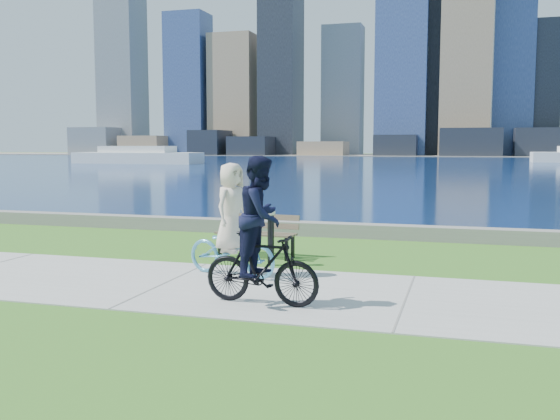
{
  "coord_description": "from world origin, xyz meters",
  "views": [
    {
      "loc": [
        0.79,
        -9.36,
        2.34
      ],
      "look_at": [
        -2.56,
        2.0,
        1.1
      ],
      "focal_mm": 40.0,
      "sensor_mm": 36.0,
      "label": 1
    }
  ],
  "objects_px": {
    "bollard_lamp": "(271,232)",
    "cyclist_woman": "(232,234)",
    "cyclist_man": "(261,242)"
  },
  "relations": [
    {
      "from": "bollard_lamp",
      "to": "cyclist_woman",
      "type": "height_order",
      "value": "cyclist_woman"
    },
    {
      "from": "bollard_lamp",
      "to": "cyclist_woman",
      "type": "xyz_separation_m",
      "value": [
        -0.36,
        -1.2,
        0.11
      ]
    },
    {
      "from": "bollard_lamp",
      "to": "cyclist_man",
      "type": "xyz_separation_m",
      "value": [
        0.78,
        -2.96,
        0.28
      ]
    },
    {
      "from": "bollard_lamp",
      "to": "cyclist_man",
      "type": "bearing_deg",
      "value": -75.3
    },
    {
      "from": "cyclist_woman",
      "to": "bollard_lamp",
      "type": "bearing_deg",
      "value": -2.24
    },
    {
      "from": "cyclist_man",
      "to": "bollard_lamp",
      "type": "bearing_deg",
      "value": 19.5
    },
    {
      "from": "cyclist_woman",
      "to": "cyclist_man",
      "type": "height_order",
      "value": "cyclist_man"
    },
    {
      "from": "cyclist_woman",
      "to": "cyclist_man",
      "type": "relative_size",
      "value": 0.93
    },
    {
      "from": "bollard_lamp",
      "to": "cyclist_woman",
      "type": "relative_size",
      "value": 0.57
    },
    {
      "from": "cyclist_man",
      "to": "cyclist_woman",
      "type": "bearing_deg",
      "value": 37.56
    }
  ]
}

